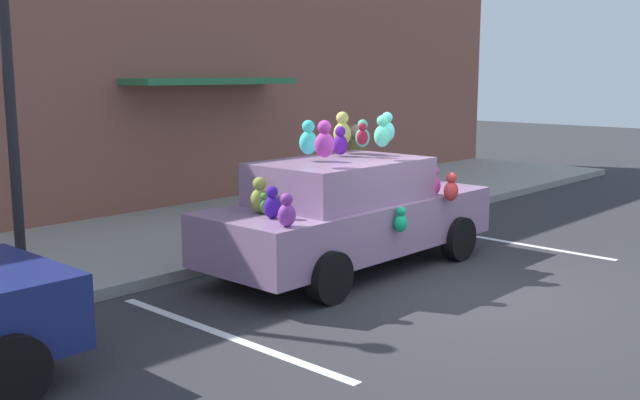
{
  "coord_description": "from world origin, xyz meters",
  "views": [
    {
      "loc": [
        -7.71,
        -4.69,
        2.7
      ],
      "look_at": [
        -0.04,
        2.38,
        0.9
      ],
      "focal_mm": 41.33,
      "sensor_mm": 36.0,
      "label": 1
    }
  ],
  "objects_px": {
    "pedestrian_walking_past": "(356,174)",
    "street_lamp_post": "(9,81)",
    "teddy_bear_on_sidewalk": "(316,204)",
    "plush_covered_car": "(349,211)"
  },
  "relations": [
    {
      "from": "teddy_bear_on_sidewalk",
      "to": "pedestrian_walking_past",
      "type": "distance_m",
      "value": 0.99
    },
    {
      "from": "plush_covered_car",
      "to": "street_lamp_post",
      "type": "relative_size",
      "value": 1.12
    },
    {
      "from": "teddy_bear_on_sidewalk",
      "to": "pedestrian_walking_past",
      "type": "bearing_deg",
      "value": -10.54
    },
    {
      "from": "street_lamp_post",
      "to": "pedestrian_walking_past",
      "type": "xyz_separation_m",
      "value": [
        6.19,
        0.11,
        -1.68
      ]
    },
    {
      "from": "street_lamp_post",
      "to": "plush_covered_car",
      "type": "bearing_deg",
      "value": -24.01
    },
    {
      "from": "plush_covered_car",
      "to": "street_lamp_post",
      "type": "distance_m",
      "value": 4.59
    },
    {
      "from": "teddy_bear_on_sidewalk",
      "to": "pedestrian_walking_past",
      "type": "height_order",
      "value": "pedestrian_walking_past"
    },
    {
      "from": "pedestrian_walking_past",
      "to": "street_lamp_post",
      "type": "bearing_deg",
      "value": -178.98
    },
    {
      "from": "street_lamp_post",
      "to": "pedestrian_walking_past",
      "type": "relative_size",
      "value": 2.42
    },
    {
      "from": "plush_covered_car",
      "to": "street_lamp_post",
      "type": "height_order",
      "value": "street_lamp_post"
    }
  ]
}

